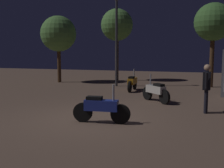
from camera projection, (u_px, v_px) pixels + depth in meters
ground_plane at (89, 119)px, 8.21m from camera, size 40.00×40.00×0.00m
motorcycle_blue_foreground at (101, 108)px, 7.65m from camera, size 1.66×0.39×1.11m
motorcycle_white_parked_left at (156, 91)px, 10.86m from camera, size 1.27×1.22×1.11m
motorcycle_orange_parked_right at (132, 82)px, 13.93m from camera, size 0.30×1.66×1.11m
person_rider_beside at (207, 84)px, 8.85m from camera, size 0.26×0.66×1.61m
streetlamp_near at (117, 29)px, 15.49m from camera, size 0.36×0.36×5.24m
tree_left_bg at (213, 23)px, 15.00m from camera, size 2.10×2.10×4.69m
tree_center_bg at (58, 34)px, 17.55m from camera, size 2.30×2.30×4.31m
tree_right_bg at (117, 25)px, 18.51m from camera, size 2.18×2.18×4.92m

